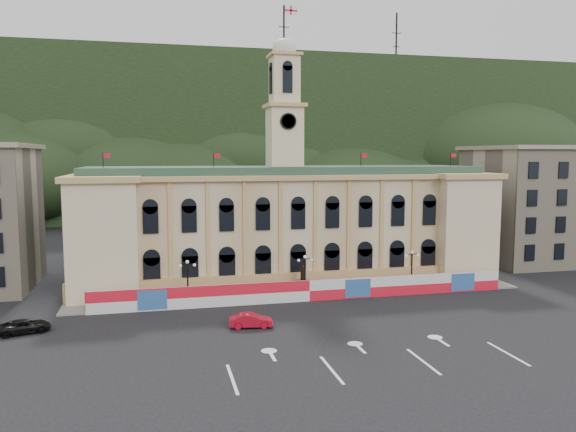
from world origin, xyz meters
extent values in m
plane|color=black|center=(0.00, 0.00, 0.00)|extent=(260.00, 260.00, 0.00)
cube|color=black|center=(0.00, 130.00, 22.00)|extent=(230.00, 70.00, 44.00)
cube|color=#595651|center=(35.00, 110.00, 30.00)|extent=(22.00, 8.00, 14.00)
cube|color=#595651|center=(-48.00, 108.00, 26.00)|extent=(16.00, 7.00, 10.00)
cylinder|color=black|center=(20.00, 115.00, 50.00)|extent=(0.50, 0.50, 20.00)
cylinder|color=black|center=(55.00, 115.00, 50.00)|extent=(0.50, 0.50, 20.00)
cube|color=beige|center=(0.00, 28.00, 7.00)|extent=(55.00, 15.00, 14.00)
cube|color=tan|center=(0.00, 20.20, 1.20)|extent=(56.00, 0.80, 2.40)
cube|color=tan|center=(0.00, 28.00, 14.30)|extent=(56.20, 16.20, 0.60)
cube|color=#2B4736|center=(0.00, 28.00, 15.00)|extent=(53.00, 13.00, 1.20)
cube|color=beige|center=(-23.50, 27.00, 7.00)|extent=(8.00, 17.00, 14.00)
cube|color=beige|center=(23.50, 27.00, 7.00)|extent=(8.00, 17.00, 14.00)
cube|color=beige|center=(0.00, 28.00, 19.60)|extent=(4.40, 4.40, 8.00)
cube|color=tan|center=(0.00, 28.00, 23.80)|extent=(5.20, 5.20, 0.50)
cube|color=beige|center=(0.00, 28.00, 27.10)|extent=(3.60, 3.60, 6.50)
cube|color=tan|center=(0.00, 28.00, 30.50)|extent=(4.20, 4.20, 0.40)
cylinder|color=black|center=(0.00, 25.70, 21.60)|extent=(2.20, 0.20, 2.20)
ellipsoid|color=silver|center=(0.00, 28.00, 31.40)|extent=(3.20, 3.20, 2.72)
cylinder|color=black|center=(0.00, 28.00, 34.60)|extent=(0.12, 0.12, 5.00)
cube|color=white|center=(0.90, 28.00, 36.40)|extent=(1.80, 0.04, 1.20)
cube|color=red|center=(0.90, 27.97, 36.40)|extent=(1.80, 0.02, 0.22)
cube|color=red|center=(0.90, 27.97, 36.40)|extent=(0.22, 0.02, 1.20)
cube|color=#BEAD92|center=(43.00, 31.00, 9.00)|extent=(20.00, 16.00, 18.00)
cube|color=gray|center=(43.00, 31.00, 18.30)|extent=(21.00, 17.00, 0.60)
cube|color=red|center=(0.00, 15.00, 1.25)|extent=(50.00, 0.25, 2.50)
cube|color=#2E5A9A|center=(-18.00, 14.86, 1.25)|extent=(3.20, 0.05, 2.20)
cube|color=#2E5A9A|center=(6.00, 14.86, 1.25)|extent=(3.20, 0.05, 2.20)
cube|color=#2E5A9A|center=(20.00, 14.86, 1.25)|extent=(3.20, 0.05, 2.20)
cube|color=slate|center=(0.00, 17.75, 0.08)|extent=(56.00, 5.50, 0.16)
cube|color=#595651|center=(0.00, 18.00, 0.90)|extent=(1.40, 1.40, 1.80)
cylinder|color=black|center=(0.00, 18.00, 2.60)|extent=(0.60, 0.60, 1.60)
sphere|color=black|center=(0.00, 18.00, 3.50)|extent=(0.44, 0.44, 0.44)
cylinder|color=black|center=(-14.00, 17.00, 0.15)|extent=(0.44, 0.44, 0.30)
cylinder|color=black|center=(-14.00, 17.00, 2.40)|extent=(0.18, 0.18, 4.80)
cube|color=black|center=(-14.00, 17.00, 4.70)|extent=(1.60, 0.08, 0.08)
sphere|color=silver|center=(-14.80, 17.00, 4.55)|extent=(0.36, 0.36, 0.36)
sphere|color=silver|center=(-13.20, 17.00, 4.55)|extent=(0.36, 0.36, 0.36)
sphere|color=silver|center=(-14.00, 17.00, 4.95)|extent=(0.40, 0.40, 0.40)
cylinder|color=black|center=(0.00, 17.00, 0.15)|extent=(0.44, 0.44, 0.30)
cylinder|color=black|center=(0.00, 17.00, 2.40)|extent=(0.18, 0.18, 4.80)
cube|color=black|center=(0.00, 17.00, 4.70)|extent=(1.60, 0.08, 0.08)
sphere|color=silver|center=(-0.80, 17.00, 4.55)|extent=(0.36, 0.36, 0.36)
sphere|color=silver|center=(0.80, 17.00, 4.55)|extent=(0.36, 0.36, 0.36)
sphere|color=silver|center=(0.00, 17.00, 4.95)|extent=(0.40, 0.40, 0.40)
cylinder|color=black|center=(14.00, 17.00, 0.15)|extent=(0.44, 0.44, 0.30)
cylinder|color=black|center=(14.00, 17.00, 2.40)|extent=(0.18, 0.18, 4.80)
cube|color=black|center=(14.00, 17.00, 4.70)|extent=(1.60, 0.08, 0.08)
sphere|color=silver|center=(13.20, 17.00, 4.55)|extent=(0.36, 0.36, 0.36)
sphere|color=silver|center=(14.80, 17.00, 4.55)|extent=(0.36, 0.36, 0.36)
sphere|color=silver|center=(14.00, 17.00, 4.95)|extent=(0.40, 0.40, 0.40)
imported|color=#AA0C1F|center=(-8.40, 6.49, 0.72)|extent=(2.62, 4.73, 1.43)
imported|color=black|center=(-30.00, 9.85, 0.67)|extent=(4.76, 5.97, 1.33)
camera|label=1|loc=(-17.43, -47.32, 17.07)|focal=35.00mm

